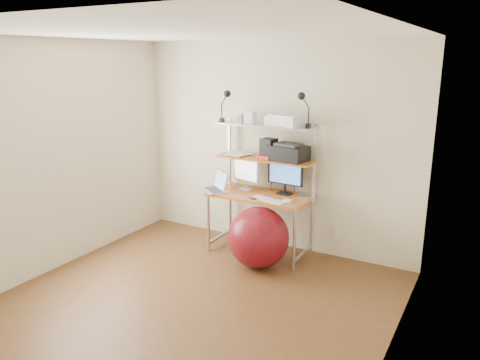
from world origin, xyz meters
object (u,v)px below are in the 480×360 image
(monitor_black, at_px, (285,175))
(printer, at_px, (288,152))
(laptop, at_px, (217,187))
(exercise_ball, at_px, (258,237))
(monitor_silver, at_px, (246,172))

(monitor_black, relative_size, printer, 0.98)
(laptop, bearing_deg, monitor_black, 56.50)
(laptop, xyz_separation_m, exercise_ball, (0.68, -0.22, -0.45))
(monitor_black, height_order, exercise_ball, monitor_black)
(laptop, relative_size, printer, 0.95)
(monitor_silver, relative_size, laptop, 0.94)
(monitor_black, xyz_separation_m, printer, (0.04, -0.02, 0.28))
(laptop, distance_m, exercise_ball, 0.84)
(printer, bearing_deg, monitor_black, 158.66)
(printer, height_order, exercise_ball, printer)
(monitor_silver, bearing_deg, exercise_ball, -36.13)
(exercise_ball, bearing_deg, monitor_silver, 132.46)
(monitor_black, relative_size, exercise_ball, 0.65)
(printer, relative_size, exercise_ball, 0.67)
(monitor_silver, height_order, printer, printer)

